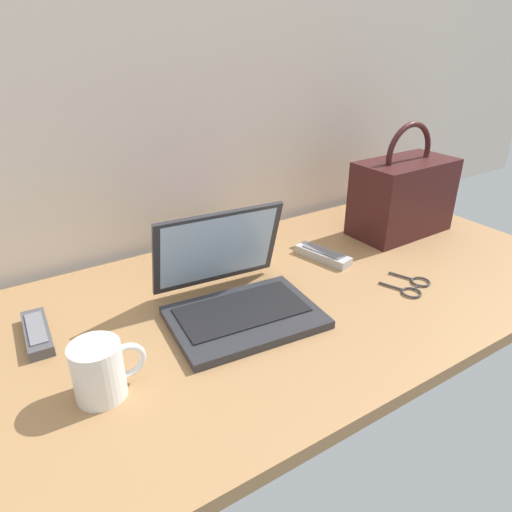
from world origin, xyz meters
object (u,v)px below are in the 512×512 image
(handbag, at_px, (403,195))
(eyeglasses, at_px, (414,287))
(coffee_mug, at_px, (100,370))
(remote_control_near, at_px, (323,255))
(book_stack, at_px, (222,246))
(laptop, at_px, (235,292))
(remote_control_far, at_px, (37,333))

(handbag, bearing_deg, eyeglasses, -131.64)
(coffee_mug, xyz_separation_m, remote_control_near, (0.65, 0.20, -0.04))
(book_stack, bearing_deg, coffee_mug, -140.63)
(coffee_mug, distance_m, handbag, 0.99)
(handbag, bearing_deg, laptop, -170.15)
(laptop, height_order, book_stack, laptop)
(laptop, relative_size, remote_control_near, 1.99)
(coffee_mug, relative_size, book_stack, 0.58)
(remote_control_near, distance_m, eyeglasses, 0.25)
(remote_control_near, bearing_deg, book_stack, 146.20)
(laptop, relative_size, coffee_mug, 2.63)
(remote_control_near, height_order, eyeglasses, remote_control_near)
(remote_control_far, bearing_deg, laptop, -18.21)
(book_stack, bearing_deg, remote_control_far, -166.88)
(handbag, bearing_deg, remote_control_near, -176.11)
(eyeglasses, bearing_deg, remote_control_far, 160.87)
(remote_control_near, distance_m, remote_control_far, 0.72)
(coffee_mug, bearing_deg, eyeglasses, -3.43)
(remote_control_far, bearing_deg, book_stack, 13.12)
(remote_control_near, relative_size, remote_control_far, 1.02)
(laptop, bearing_deg, remote_control_far, 161.79)
(eyeglasses, xyz_separation_m, book_stack, (-0.31, 0.39, 0.03))
(remote_control_near, height_order, handbag, handbag)
(coffee_mug, distance_m, book_stack, 0.55)
(laptop, bearing_deg, remote_control_near, 15.43)
(remote_control_near, xyz_separation_m, eyeglasses, (0.08, -0.24, -0.01))
(laptop, xyz_separation_m, remote_control_near, (0.33, 0.09, -0.03))
(coffee_mug, height_order, handbag, handbag)
(remote_control_far, bearing_deg, coffee_mug, -74.24)
(remote_control_far, relative_size, eyeglasses, 1.25)
(laptop, relative_size, eyeglasses, 2.56)
(remote_control_far, xyz_separation_m, book_stack, (0.49, 0.11, 0.02))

